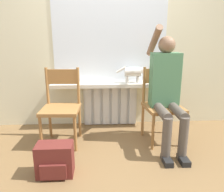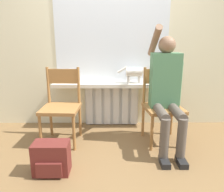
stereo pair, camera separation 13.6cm
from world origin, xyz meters
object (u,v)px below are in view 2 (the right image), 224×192
Objects in this scene: chair_right at (162,105)px; person at (167,88)px; chair_left at (61,105)px; cat at (135,72)px; backpack at (51,158)px.

chair_right is 0.27m from person.
chair_left and chair_right have the same top height.
chair_right is 0.65× the size of person.
cat is (0.96, 0.46, 0.34)m from chair_left.
person is 0.67m from cat.
person is at bearing -2.88° from chair_left.
cat is at bearing 117.28° from chair_right.
backpack is at bearing -154.81° from person.
chair_left is at bearing 174.38° from person.
cat is (-0.31, 0.58, 0.09)m from person.
backpack is (-1.23, -0.58, -0.57)m from person.
cat is at bearing 28.20° from chair_left.
person is at bearing -93.71° from chair_right.
chair_left is at bearing 173.37° from chair_right.
backpack is (-0.92, -1.16, -0.66)m from cat.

